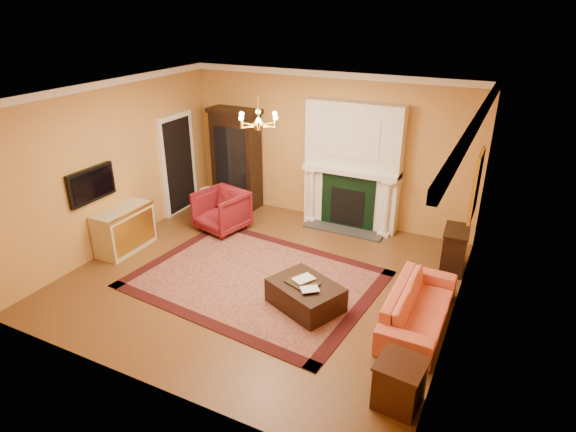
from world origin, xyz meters
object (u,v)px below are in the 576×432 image
Objects in this scene: console_table at (454,250)px; china_cabinet at (236,161)px; leather_ottoman at (306,295)px; wingback_armchair at (221,209)px; pedestal_table at (210,201)px; coral_sofa at (419,301)px; commode at (124,229)px; end_table at (399,385)px.

china_cabinet is at bearing 166.30° from console_table.
wingback_armchair is at bearing 170.35° from leather_ottoman.
coral_sofa is at bearing -20.31° from pedestal_table.
commode reaches higher than pedestal_table.
pedestal_table is at bearing -95.83° from china_cabinet.
wingback_armchair is at bearing 145.51° from end_table.
commode is at bearing -101.22° from china_cabinet.
coral_sofa is 1.81m from console_table.
china_cabinet is 2.88× the size of console_table.
wingback_armchair reaches higher than commode.
china_cabinet reaches higher than coral_sofa.
console_table reaches higher than pedestal_table.
leather_ottoman is at bearing 101.70° from coral_sofa.
console_table is at bearing -6.15° from china_cabinet.
wingback_armchair is at bearing -34.78° from pedestal_table.
pedestal_table is at bearing 72.16° from commode.
coral_sofa is at bearing 94.80° from end_table.
leather_ottoman is at bearing -133.91° from console_table.
commode reaches higher than console_table.
end_table is (5.45, -1.48, -0.12)m from commode.
wingback_armchair is 1.40× the size of pedestal_table.
china_cabinet reaches higher than pedestal_table.
commode is at bearing 164.76° from end_table.
china_cabinet is 1.07× the size of coral_sofa.
leather_ottoman is (-1.72, 1.27, -0.07)m from end_table.
china_cabinet reaches higher than commode.
leather_ottoman is (3.14, -2.08, -0.16)m from pedestal_table.
console_table is at bearing 88.99° from end_table.
pedestal_table is (-0.15, -0.87, -0.66)m from china_cabinet.
console_table reaches higher than leather_ottoman.
wingback_armchair reaches higher than console_table.
china_cabinet is at bearing 74.59° from commode.
china_cabinet reaches higher than leather_ottoman.
end_table is at bearing -175.17° from coral_sofa.
coral_sofa reaches higher than console_table.
pedestal_table is at bearing 145.48° from end_table.
end_table reaches higher than leather_ottoman.
pedestal_table is 1.14× the size of end_table.
end_table is (4.87, -3.35, -0.09)m from pedestal_table.
end_table is at bearing -34.52° from pedestal_table.
coral_sofa is at bearing 35.24° from leather_ottoman.
leather_ottoman is (2.60, -1.70, -0.24)m from wingback_armchair.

